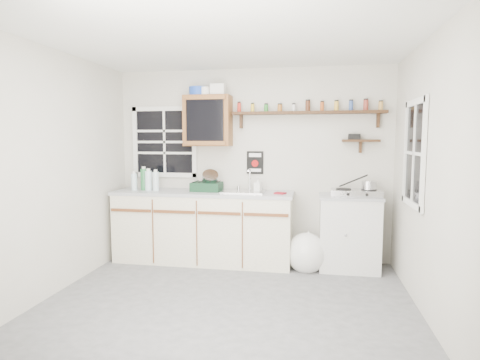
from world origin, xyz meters
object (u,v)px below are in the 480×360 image
Objects in this scene: right_cabinet at (349,232)px; spice_shelf at (309,112)px; main_cabinet at (203,226)px; hotplate at (356,193)px; dish_rack at (208,184)px; upper_cabinet at (208,121)px.

spice_shelf is at bearing 159.68° from right_cabinet.
main_cabinet is 1.97m from hotplate.
dish_rack is at bearing 39.62° from main_cabinet.
spice_shelf reaches higher than right_cabinet.
upper_cabinet reaches higher than hotplate.
spice_shelf reaches higher than hotplate.
main_cabinet is 1.84m from right_cabinet.
upper_cabinet is 2.07m from hotplate.
main_cabinet is 0.55m from dish_rack.
hotplate is (0.57, -0.21, -0.98)m from spice_shelf.
upper_cabinet is at bearing -176.94° from spice_shelf.
upper_cabinet reaches higher than right_cabinet.
spice_shelf is at bearing 9.11° from main_cabinet.
main_cabinet is 2.54× the size of right_cabinet.
right_cabinet is (1.83, 0.03, -0.01)m from main_cabinet.
spice_shelf is 4.97× the size of dish_rack.
upper_cabinet is 1.30m from spice_shelf.
spice_shelf is at bearing 162.54° from hotplate.
upper_cabinet is 0.34× the size of spice_shelf.
right_cabinet is 1.40× the size of upper_cabinet.
main_cabinet is 1.99m from spice_shelf.
upper_cabinet is at bearing 101.70° from dish_rack.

